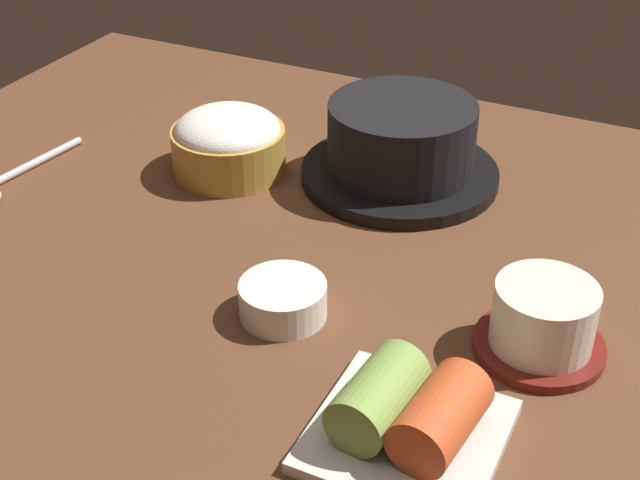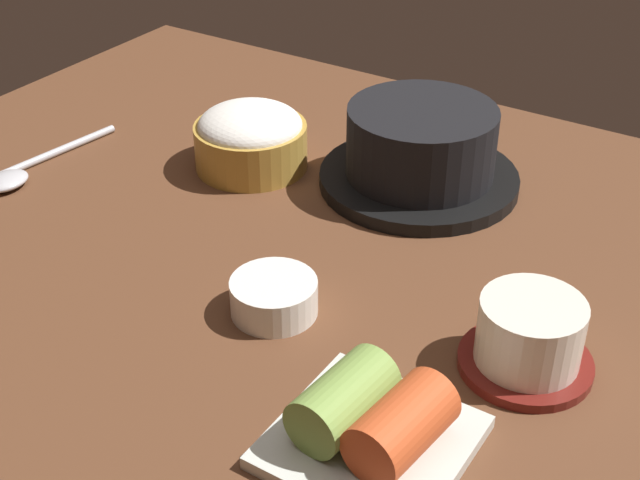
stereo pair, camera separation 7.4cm
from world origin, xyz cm
name	(u,v)px [view 2 (the right image)]	position (x,y,z in cm)	size (l,w,h in cm)	color
dining_table	(313,261)	(0.00, 0.00, 1.00)	(100.00, 76.00, 2.00)	#56331E
stone_pot	(421,150)	(2.30, 15.68, 5.87)	(19.70, 19.70, 8.19)	black
rice_bowl	(251,137)	(-13.99, 9.93, 5.29)	(11.48, 11.48, 6.63)	#B78C38
tea_cup_with_saucer	(529,337)	(21.43, -4.48, 4.80)	(9.89, 9.89, 5.79)	maroon
banchan_cup_center	(274,296)	(2.11, -8.93, 3.59)	(6.98, 6.98, 2.94)	white
kimchi_plate	(372,423)	(15.89, -17.52, 4.18)	(12.24, 12.24, 5.26)	silver
spoon	(22,172)	(-32.08, -4.37, 2.62)	(4.19, 17.24, 1.35)	#B7B7BC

